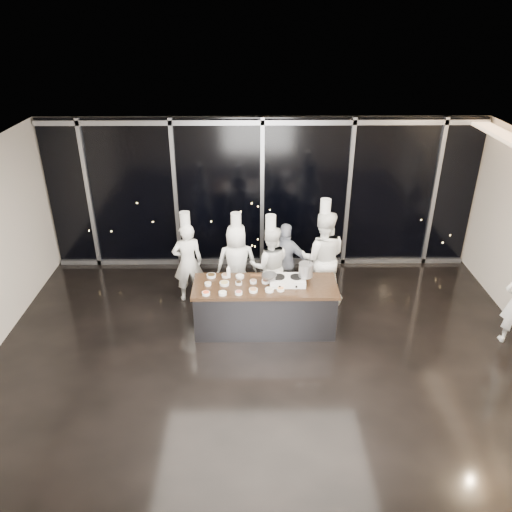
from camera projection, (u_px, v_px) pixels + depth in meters
The scene contains 14 objects.
ground at pixel (266, 361), 8.09m from camera, with size 9.00×9.00×0.00m, color black.
room_shell at pixel (280, 235), 7.07m from camera, with size 9.02×7.02×3.21m.
window_wall at pixel (262, 195), 10.42m from camera, with size 8.90×0.11×3.20m.
demo_counter at pixel (265, 307), 8.69m from camera, with size 2.46×0.86×0.90m.
stove at pixel (287, 280), 8.49m from camera, with size 0.61×0.39×0.14m.
frying_pan at pixel (269, 276), 8.43m from camera, with size 0.45×0.26×0.04m.
stock_pot at pixel (306, 270), 8.41m from camera, with size 0.24×0.24×0.24m, color #B4B4B7.
prep_bowls at pixel (238, 284), 8.45m from camera, with size 1.37×0.74×0.05m.
squeeze_bottle at pixel (228, 272), 8.66m from camera, with size 0.07×0.07×0.24m.
chef_far_left at pixel (188, 261), 9.43m from camera, with size 0.66×0.52×1.81m.
chef_left at pixel (237, 263), 9.40m from camera, with size 0.82×0.57×1.81m.
chef_center at pixel (270, 265), 9.31m from camera, with size 0.79×0.63×1.81m.
guest at pixel (286, 262), 9.48m from camera, with size 0.99×0.67×1.56m.
chef_right at pixel (322, 257), 9.31m from camera, with size 0.97×0.79×2.09m.
Camera 1 is at (-0.23, -6.43, 5.20)m, focal length 35.00 mm.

